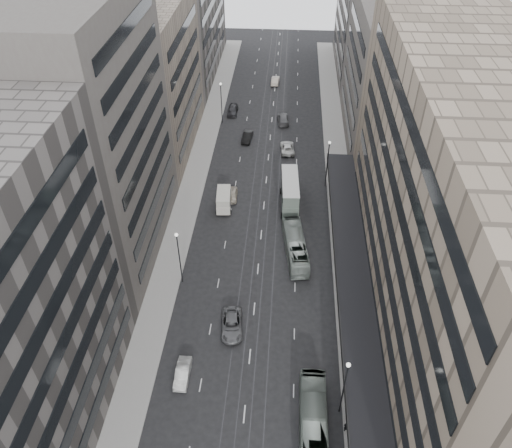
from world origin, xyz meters
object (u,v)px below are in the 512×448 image
(panel_van, at_px, (224,200))
(sedan_2, at_px, (232,325))
(bus_far, at_px, (295,246))
(bus_near, at_px, (313,423))
(pedestrian, at_px, (347,426))
(double_decker, at_px, (290,192))
(sedan_1, at_px, (183,373))

(panel_van, relative_size, sedan_2, 0.89)
(bus_far, height_order, panel_van, bus_far)
(bus_near, xyz_separation_m, pedestrian, (3.31, 0.30, -0.54))
(bus_near, height_order, pedestrian, bus_near)
(panel_van, xyz_separation_m, pedestrian, (16.33, -35.04, -0.59))
(sedan_2, bearing_deg, panel_van, 92.72)
(sedan_2, relative_size, pedestrian, 3.11)
(bus_far, height_order, pedestrian, bus_far)
(double_decker, height_order, sedan_1, double_decker)
(bus_near, xyz_separation_m, double_decker, (-2.97, 36.59, 1.04))
(bus_near, height_order, bus_far, bus_near)
(bus_near, xyz_separation_m, sedan_1, (-13.93, 5.26, -0.87))
(pedestrian, bearing_deg, sedan_1, -46.81)
(panel_van, height_order, sedan_2, panel_van)
(sedan_2, bearing_deg, bus_near, -58.81)
(sedan_1, bearing_deg, panel_van, 88.06)
(pedestrian, bearing_deg, double_decker, -110.92)
(bus_near, height_order, sedan_1, bus_near)
(bus_far, relative_size, pedestrian, 6.19)
(bus_far, bearing_deg, sedan_1, 51.55)
(panel_van, relative_size, pedestrian, 2.76)
(bus_near, relative_size, panel_van, 2.35)
(bus_far, distance_m, panel_van, 14.77)
(double_decker, xyz_separation_m, sedan_2, (-6.36, -24.44, -1.85))
(sedan_1, bearing_deg, bus_far, 59.25)
(pedestrian, bearing_deg, panel_van, -95.76)
(panel_van, bearing_deg, sedan_1, -96.09)
(bus_near, bearing_deg, sedan_2, -52.62)
(sedan_1, xyz_separation_m, sedan_2, (4.60, 6.89, 0.06))
(bus_near, relative_size, double_decker, 1.25)
(bus_near, height_order, sedan_2, bus_near)
(bus_far, bearing_deg, panel_van, -49.35)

